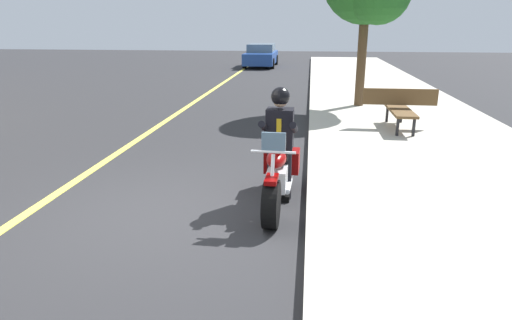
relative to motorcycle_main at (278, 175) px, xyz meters
name	(u,v)px	position (x,y,z in m)	size (l,w,h in m)	color
ground_plane	(165,216)	(0.69, -1.56, -0.45)	(80.00, 80.00, 0.00)	#28282B
sidewalk_curb	(499,228)	(0.69, 2.94, -0.38)	(60.00, 5.00, 0.15)	#B2ADA0
lane_center_stripe	(33,209)	(0.69, -3.56, -0.45)	(60.00, 0.16, 0.01)	#E5DB4C
motorcycle_main	(278,175)	(0.00, 0.00, 0.00)	(2.21, 0.62, 1.26)	black
rider_main	(280,134)	(-0.19, 0.00, 0.58)	(0.63, 0.56, 1.74)	black
car_silver	(261,55)	(-22.54, -2.73, 0.24)	(4.60, 1.92, 1.40)	navy
bench_sidewalk	(400,105)	(-4.83, 2.64, 0.26)	(1.80, 1.80, 0.95)	brown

